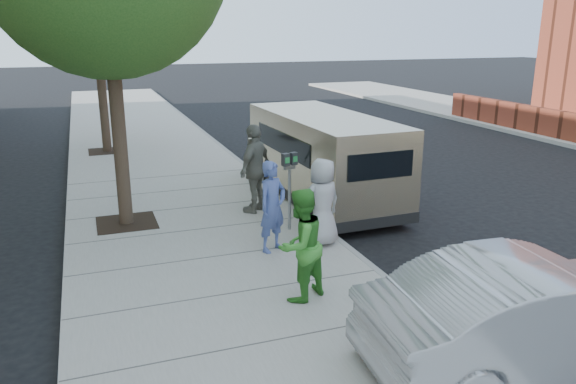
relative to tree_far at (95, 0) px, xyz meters
The scene contains 11 objects.
ground 11.36m from the tree_far, 77.30° to the right, with size 120.00×120.00×0.00m, color black.
sidewalk 11.17m from the tree_far, 82.85° to the right, with size 5.00×60.00×0.15m, color gray.
curb_face 11.70m from the tree_far, 69.73° to the right, with size 0.12×60.00×0.16m, color gray.
tree_far is the anchor object (origin of this frame).
parking_meter 10.26m from the tree_far, 71.79° to the right, with size 0.34×0.19×1.57m.
van 9.25m from the tree_far, 57.41° to the right, with size 2.07×5.75×2.11m.
sedan 15.66m from the tree_far, 73.63° to the right, with size 1.54×4.42×1.46m, color #A4A5AB.
person_officer 11.04m from the tree_far, 76.93° to the right, with size 0.61×0.40×1.66m, color #485999.
person_green_shirt 12.79m from the tree_far, 80.00° to the right, with size 0.82×0.64×1.69m, color green.
person_gray_shirt 11.32m from the tree_far, 71.96° to the right, with size 0.80×0.52×1.64m, color #A6A7A9.
person_striped_polo 9.05m from the tree_far, 70.77° to the right, with size 1.14×0.47×1.94m, color slate.
Camera 1 is at (-2.93, -9.10, 4.02)m, focal length 35.00 mm.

